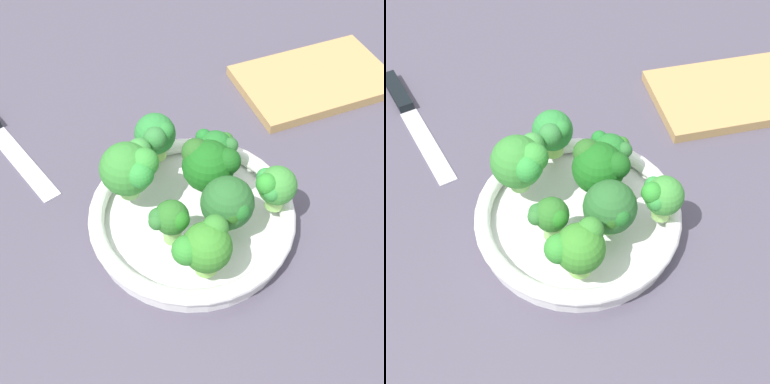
% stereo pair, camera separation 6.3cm
% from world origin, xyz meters
% --- Properties ---
extents(ground_plane, '(1.30, 1.30, 0.03)m').
position_xyz_m(ground_plane, '(0.00, 0.00, -0.01)').
color(ground_plane, '#4E4959').
extents(bowl, '(0.26, 0.26, 0.04)m').
position_xyz_m(bowl, '(-0.04, 0.04, 0.02)').
color(bowl, white).
rests_on(bowl, ground_plane).
extents(broccoli_floret_0, '(0.05, 0.04, 0.06)m').
position_xyz_m(broccoli_floret_0, '(0.00, 0.08, 0.08)').
color(broccoli_floret_0, '#94D46A').
rests_on(broccoli_floret_0, bowl).
extents(broccoli_floret_1, '(0.05, 0.06, 0.07)m').
position_xyz_m(broccoli_floret_1, '(-0.02, -0.06, 0.08)').
color(broccoli_floret_1, '#9FD462').
rests_on(broccoli_floret_1, bowl).
extents(broccoli_floret_2, '(0.07, 0.07, 0.07)m').
position_xyz_m(broccoli_floret_2, '(-0.07, 0.01, 0.08)').
color(broccoli_floret_2, '#89B452').
rests_on(broccoli_floret_2, bowl).
extents(broccoli_floret_3, '(0.05, 0.05, 0.06)m').
position_xyz_m(broccoli_floret_3, '(-0.09, -0.02, 0.07)').
color(broccoli_floret_3, '#90C66A').
rests_on(broccoli_floret_3, bowl).
extents(broccoli_floret_4, '(0.06, 0.06, 0.07)m').
position_xyz_m(broccoli_floret_4, '(-0.02, 0.12, 0.08)').
color(broccoli_floret_4, '#95D663').
rests_on(broccoli_floret_4, bowl).
extents(broccoli_floret_5, '(0.07, 0.07, 0.08)m').
position_xyz_m(broccoli_floret_5, '(0.02, -0.01, 0.08)').
color(broccoli_floret_5, '#83C065').
rests_on(broccoli_floret_5, bowl).
extents(broccoli_floret_6, '(0.06, 0.06, 0.07)m').
position_xyz_m(broccoli_floret_6, '(-0.07, 0.08, 0.07)').
color(broccoli_floret_6, '#78C359').
rests_on(broccoli_floret_6, bowl).
extents(broccoli_floret_7, '(0.05, 0.05, 0.06)m').
position_xyz_m(broccoli_floret_7, '(-0.13, 0.07, 0.07)').
color(broccoli_floret_7, '#93CD68').
rests_on(broccoli_floret_7, bowl).
extents(cutting_board, '(0.25, 0.17, 0.02)m').
position_xyz_m(cutting_board, '(-0.32, -0.16, 0.01)').
color(cutting_board, tan).
rests_on(cutting_board, ground_plane).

